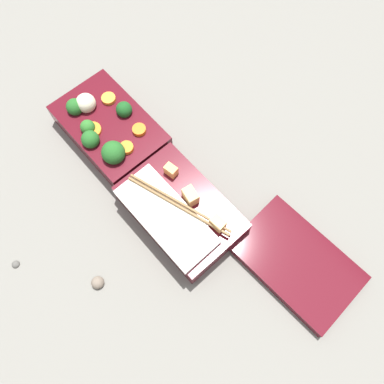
# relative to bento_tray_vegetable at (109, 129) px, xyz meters

# --- Properties ---
(ground_plane) EXTENTS (3.00, 3.00, 0.00)m
(ground_plane) POSITION_rel_bento_tray_vegetable_xyz_m (0.10, -0.00, -0.03)
(ground_plane) COLOR slate
(bento_tray_vegetable) EXTENTS (0.21, 0.14, 0.08)m
(bento_tray_vegetable) POSITION_rel_bento_tray_vegetable_xyz_m (0.00, 0.00, 0.00)
(bento_tray_vegetable) COLOR #510F19
(bento_tray_vegetable) RESTS_ON ground_plane
(bento_tray_rice) EXTENTS (0.21, 0.14, 0.08)m
(bento_tray_rice) POSITION_rel_bento_tray_vegetable_xyz_m (0.22, -0.01, -0.00)
(bento_tray_rice) COLOR #510F19
(bento_tray_rice) RESTS_ON ground_plane
(bento_lid) EXTENTS (0.22, 0.14, 0.02)m
(bento_lid) POSITION_rel_bento_tray_vegetable_xyz_m (0.42, 0.09, -0.02)
(bento_lid) COLOR #510F19
(bento_lid) RESTS_ON ground_plane
(pebble_0) EXTENTS (0.02, 0.02, 0.02)m
(pebble_0) POSITION_rel_bento_tray_vegetable_xyz_m (0.22, -0.19, -0.03)
(pebble_0) COLOR #7A6B5B
(pebble_0) RESTS_ON ground_plane
(pebble_1) EXTENTS (0.01, 0.01, 0.01)m
(pebble_1) POSITION_rel_bento_tray_vegetable_xyz_m (0.09, -0.28, -0.03)
(pebble_1) COLOR #595651
(pebble_1) RESTS_ON ground_plane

